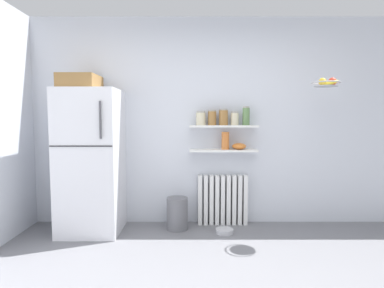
{
  "coord_description": "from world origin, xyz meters",
  "views": [
    {
      "loc": [
        -0.19,
        -2.15,
        1.36
      ],
      "look_at": [
        -0.19,
        1.6,
        1.05
      ],
      "focal_mm": 30.55,
      "sensor_mm": 36.0,
      "label": 1
    }
  ],
  "objects_px": {
    "storage_jar_3": "(235,118)",
    "hanging_fruit_basket": "(328,83)",
    "vase": "(226,141)",
    "shelf_bowl": "(240,146)",
    "storage_jar_1": "(213,118)",
    "trash_bin": "(178,213)",
    "pet_food_bowl": "(225,231)",
    "refrigerator": "(91,158)",
    "storage_jar_0": "(201,118)",
    "storage_jar_4": "(247,116)",
    "radiator": "(223,200)",
    "storage_jar_2": "(224,117)"
  },
  "relations": [
    {
      "from": "trash_bin",
      "to": "pet_food_bowl",
      "type": "xyz_separation_m",
      "value": [
        0.56,
        -0.14,
        -0.17
      ]
    },
    {
      "from": "radiator",
      "to": "storage_jar_2",
      "type": "distance_m",
      "value": 1.05
    },
    {
      "from": "refrigerator",
      "to": "storage_jar_3",
      "type": "distance_m",
      "value": 1.8
    },
    {
      "from": "refrigerator",
      "to": "storage_jar_4",
      "type": "height_order",
      "value": "refrigerator"
    },
    {
      "from": "radiator",
      "to": "storage_jar_3",
      "type": "bearing_deg",
      "value": -12.12
    },
    {
      "from": "storage_jar_1",
      "to": "hanging_fruit_basket",
      "type": "relative_size",
      "value": 0.61
    },
    {
      "from": "storage_jar_3",
      "to": "shelf_bowl",
      "type": "height_order",
      "value": "storage_jar_3"
    },
    {
      "from": "storage_jar_3",
      "to": "vase",
      "type": "height_order",
      "value": "storage_jar_3"
    },
    {
      "from": "storage_jar_0",
      "to": "pet_food_bowl",
      "type": "distance_m",
      "value": 1.38
    },
    {
      "from": "storage_jar_3",
      "to": "pet_food_bowl",
      "type": "relative_size",
      "value": 0.81
    },
    {
      "from": "storage_jar_1",
      "to": "shelf_bowl",
      "type": "bearing_deg",
      "value": -0.0
    },
    {
      "from": "refrigerator",
      "to": "radiator",
      "type": "xyz_separation_m",
      "value": [
        1.58,
        0.26,
        -0.56
      ]
    },
    {
      "from": "storage_jar_1",
      "to": "storage_jar_3",
      "type": "bearing_deg",
      "value": -0.0
    },
    {
      "from": "vase",
      "to": "hanging_fruit_basket",
      "type": "xyz_separation_m",
      "value": [
        1.08,
        -0.39,
        0.67
      ]
    },
    {
      "from": "storage_jar_1",
      "to": "hanging_fruit_basket",
      "type": "distance_m",
      "value": 1.36
    },
    {
      "from": "vase",
      "to": "trash_bin",
      "type": "distance_m",
      "value": 1.07
    },
    {
      "from": "radiator",
      "to": "storage_jar_0",
      "type": "xyz_separation_m",
      "value": [
        -0.28,
        -0.03,
        1.03
      ]
    },
    {
      "from": "refrigerator",
      "to": "trash_bin",
      "type": "height_order",
      "value": "refrigerator"
    },
    {
      "from": "storage_jar_0",
      "to": "storage_jar_4",
      "type": "height_order",
      "value": "storage_jar_4"
    },
    {
      "from": "pet_food_bowl",
      "to": "hanging_fruit_basket",
      "type": "bearing_deg",
      "value": -4.4
    },
    {
      "from": "vase",
      "to": "hanging_fruit_basket",
      "type": "height_order",
      "value": "hanging_fruit_basket"
    },
    {
      "from": "refrigerator",
      "to": "storage_jar_1",
      "type": "height_order",
      "value": "refrigerator"
    },
    {
      "from": "refrigerator",
      "to": "storage_jar_4",
      "type": "xyz_separation_m",
      "value": [
        1.86,
        0.23,
        0.5
      ]
    },
    {
      "from": "storage_jar_1",
      "to": "trash_bin",
      "type": "xyz_separation_m",
      "value": [
        -0.43,
        -0.17,
        -1.16
      ]
    },
    {
      "from": "storage_jar_1",
      "to": "trash_bin",
      "type": "height_order",
      "value": "storage_jar_1"
    },
    {
      "from": "refrigerator",
      "to": "storage_jar_2",
      "type": "xyz_separation_m",
      "value": [
        1.58,
        0.23,
        0.48
      ]
    },
    {
      "from": "vase",
      "to": "trash_bin",
      "type": "relative_size",
      "value": 0.56
    },
    {
      "from": "refrigerator",
      "to": "storage_jar_1",
      "type": "xyz_separation_m",
      "value": [
        1.44,
        0.23,
        0.48
      ]
    },
    {
      "from": "refrigerator",
      "to": "shelf_bowl",
      "type": "height_order",
      "value": "refrigerator"
    },
    {
      "from": "refrigerator",
      "to": "storage_jar_2",
      "type": "distance_m",
      "value": 1.67
    },
    {
      "from": "shelf_bowl",
      "to": "vase",
      "type": "bearing_deg",
      "value": 180.0
    },
    {
      "from": "storage_jar_3",
      "to": "storage_jar_1",
      "type": "bearing_deg",
      "value": 180.0
    },
    {
      "from": "storage_jar_4",
      "to": "storage_jar_2",
      "type": "bearing_deg",
      "value": 180.0
    },
    {
      "from": "storage_jar_3",
      "to": "trash_bin",
      "type": "height_order",
      "value": "storage_jar_3"
    },
    {
      "from": "vase",
      "to": "trash_bin",
      "type": "bearing_deg",
      "value": -164.43
    },
    {
      "from": "storage_jar_1",
      "to": "trash_bin",
      "type": "bearing_deg",
      "value": -158.87
    },
    {
      "from": "radiator",
      "to": "storage_jar_1",
      "type": "bearing_deg",
      "value": -167.88
    },
    {
      "from": "refrigerator",
      "to": "vase",
      "type": "distance_m",
      "value": 1.63
    },
    {
      "from": "hanging_fruit_basket",
      "to": "refrigerator",
      "type": "bearing_deg",
      "value": 176.51
    },
    {
      "from": "vase",
      "to": "refrigerator",
      "type": "bearing_deg",
      "value": -171.97
    },
    {
      "from": "refrigerator",
      "to": "storage_jar_0",
      "type": "bearing_deg",
      "value": 9.89
    },
    {
      "from": "storage_jar_1",
      "to": "storage_jar_3",
      "type": "distance_m",
      "value": 0.28
    },
    {
      "from": "radiator",
      "to": "shelf_bowl",
      "type": "xyz_separation_m",
      "value": [
        0.2,
        -0.03,
        0.68
      ]
    },
    {
      "from": "trash_bin",
      "to": "pet_food_bowl",
      "type": "bearing_deg",
      "value": -13.9
    },
    {
      "from": "radiator",
      "to": "storage_jar_4",
      "type": "bearing_deg",
      "value": -6.13
    },
    {
      "from": "refrigerator",
      "to": "hanging_fruit_basket",
      "type": "xyz_separation_m",
      "value": [
        2.69,
        -0.16,
        0.86
      ]
    },
    {
      "from": "storage_jar_3",
      "to": "hanging_fruit_basket",
      "type": "distance_m",
      "value": 1.11
    },
    {
      "from": "radiator",
      "to": "shelf_bowl",
      "type": "bearing_deg",
      "value": -8.63
    },
    {
      "from": "storage_jar_4",
      "to": "storage_jar_1",
      "type": "bearing_deg",
      "value": 180.0
    },
    {
      "from": "storage_jar_1",
      "to": "shelf_bowl",
      "type": "height_order",
      "value": "storage_jar_1"
    }
  ]
}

